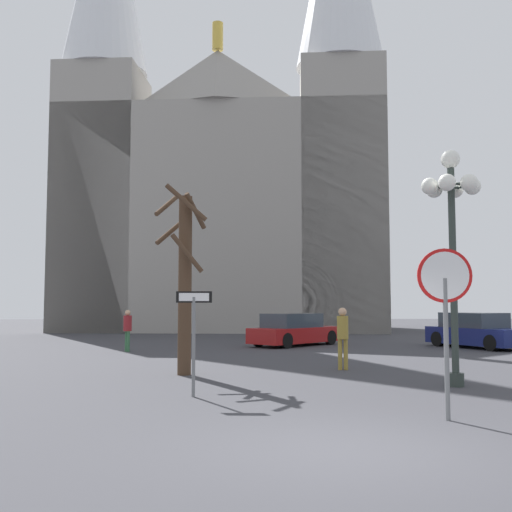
{
  "coord_description": "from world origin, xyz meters",
  "views": [
    {
      "loc": [
        -1.52,
        -7.85,
        1.91
      ],
      "look_at": [
        -0.67,
        17.35,
        3.84
      ],
      "focal_mm": 42.24,
      "sensor_mm": 36.0,
      "label": 1
    }
  ],
  "objects_px": {
    "pedestrian_standing": "(343,332)",
    "parked_car_near_red": "(294,331)",
    "stop_sign": "(445,297)",
    "cathedral": "(224,174)",
    "one_way_arrow_sign": "(194,328)",
    "parked_car_far_navy": "(477,331)",
    "pedestrian_walking": "(128,327)",
    "street_lamp": "(452,213)",
    "bare_tree": "(184,276)"
  },
  "relations": [
    {
      "from": "street_lamp",
      "to": "parked_car_far_navy",
      "type": "bearing_deg",
      "value": 65.87
    },
    {
      "from": "one_way_arrow_sign",
      "to": "pedestrian_standing",
      "type": "height_order",
      "value": "one_way_arrow_sign"
    },
    {
      "from": "one_way_arrow_sign",
      "to": "parked_car_far_navy",
      "type": "xyz_separation_m",
      "value": [
        10.92,
        12.63,
        -0.7
      ]
    },
    {
      "from": "cathedral",
      "to": "parked_car_near_red",
      "type": "distance_m",
      "value": 18.29
    },
    {
      "from": "parked_car_near_red",
      "to": "pedestrian_walking",
      "type": "relative_size",
      "value": 2.75
    },
    {
      "from": "cathedral",
      "to": "stop_sign",
      "type": "bearing_deg",
      "value": -82.3
    },
    {
      "from": "bare_tree",
      "to": "parked_car_far_navy",
      "type": "relative_size",
      "value": 1.07
    },
    {
      "from": "stop_sign",
      "to": "street_lamp",
      "type": "distance_m",
      "value": 4.61
    },
    {
      "from": "cathedral",
      "to": "stop_sign",
      "type": "xyz_separation_m",
      "value": [
        4.27,
        -31.57,
        -8.79
      ]
    },
    {
      "from": "stop_sign",
      "to": "one_way_arrow_sign",
      "type": "relative_size",
      "value": 1.31
    },
    {
      "from": "bare_tree",
      "to": "stop_sign",
      "type": "bearing_deg",
      "value": -52.4
    },
    {
      "from": "one_way_arrow_sign",
      "to": "parked_car_far_navy",
      "type": "relative_size",
      "value": 0.46
    },
    {
      "from": "street_lamp",
      "to": "parked_car_near_red",
      "type": "relative_size",
      "value": 1.24
    },
    {
      "from": "pedestrian_standing",
      "to": "bare_tree",
      "type": "bearing_deg",
      "value": -166.8
    },
    {
      "from": "parked_car_far_navy",
      "to": "one_way_arrow_sign",
      "type": "bearing_deg",
      "value": -130.85
    },
    {
      "from": "stop_sign",
      "to": "one_way_arrow_sign",
      "type": "xyz_separation_m",
      "value": [
        -4.28,
        2.57,
        -0.61
      ]
    },
    {
      "from": "one_way_arrow_sign",
      "to": "parked_car_far_navy",
      "type": "height_order",
      "value": "one_way_arrow_sign"
    },
    {
      "from": "street_lamp",
      "to": "bare_tree",
      "type": "xyz_separation_m",
      "value": [
        -6.36,
        2.36,
        -1.36
      ]
    },
    {
      "from": "parked_car_near_red",
      "to": "pedestrian_walking",
      "type": "bearing_deg",
      "value": -155.99
    },
    {
      "from": "one_way_arrow_sign",
      "to": "pedestrian_walking",
      "type": "height_order",
      "value": "one_way_arrow_sign"
    },
    {
      "from": "parked_car_far_navy",
      "to": "bare_tree",
      "type": "bearing_deg",
      "value": -141.88
    },
    {
      "from": "cathedral",
      "to": "pedestrian_standing",
      "type": "bearing_deg",
      "value": -80.97
    },
    {
      "from": "cathedral",
      "to": "pedestrian_standing",
      "type": "distance_m",
      "value": 26.46
    },
    {
      "from": "cathedral",
      "to": "pedestrian_standing",
      "type": "xyz_separation_m",
      "value": [
        3.86,
        -24.31,
        -9.71
      ]
    },
    {
      "from": "parked_car_near_red",
      "to": "pedestrian_walking",
      "type": "height_order",
      "value": "pedestrian_walking"
    },
    {
      "from": "stop_sign",
      "to": "bare_tree",
      "type": "height_order",
      "value": "bare_tree"
    },
    {
      "from": "parked_car_near_red",
      "to": "parked_car_far_navy",
      "type": "relative_size",
      "value": 0.94
    },
    {
      "from": "stop_sign",
      "to": "parked_car_near_red",
      "type": "relative_size",
      "value": 0.63
    },
    {
      "from": "parked_car_far_navy",
      "to": "parked_car_near_red",
      "type": "bearing_deg",
      "value": 168.66
    },
    {
      "from": "bare_tree",
      "to": "one_way_arrow_sign",
      "type": "bearing_deg",
      "value": -82.0
    },
    {
      "from": "pedestrian_standing",
      "to": "stop_sign",
      "type": "bearing_deg",
      "value": -86.81
    },
    {
      "from": "parked_car_far_navy",
      "to": "cathedral",
      "type": "bearing_deg",
      "value": 123.68
    },
    {
      "from": "cathedral",
      "to": "stop_sign",
      "type": "distance_m",
      "value": 33.05
    },
    {
      "from": "one_way_arrow_sign",
      "to": "bare_tree",
      "type": "relative_size",
      "value": 0.43
    },
    {
      "from": "stop_sign",
      "to": "street_lamp",
      "type": "bearing_deg",
      "value": 68.02
    },
    {
      "from": "street_lamp",
      "to": "parked_car_far_navy",
      "type": "distance_m",
      "value": 12.85
    },
    {
      "from": "one_way_arrow_sign",
      "to": "pedestrian_standing",
      "type": "distance_m",
      "value": 6.09
    },
    {
      "from": "stop_sign",
      "to": "bare_tree",
      "type": "bearing_deg",
      "value": 127.6
    },
    {
      "from": "pedestrian_standing",
      "to": "parked_car_near_red",
      "type": "bearing_deg",
      "value": 92.77
    },
    {
      "from": "stop_sign",
      "to": "parked_car_near_red",
      "type": "distance_m",
      "value": 16.78
    },
    {
      "from": "bare_tree",
      "to": "pedestrian_walking",
      "type": "xyz_separation_m",
      "value": [
        -2.8,
        7.48,
        -1.64
      ]
    },
    {
      "from": "cathedral",
      "to": "parked_car_near_red",
      "type": "height_order",
      "value": "cathedral"
    },
    {
      "from": "parked_car_far_navy",
      "to": "pedestrian_walking",
      "type": "xyz_separation_m",
      "value": [
        -14.24,
        -1.5,
        0.28
      ]
    },
    {
      "from": "parked_car_far_navy",
      "to": "pedestrian_standing",
      "type": "xyz_separation_m",
      "value": [
        -7.04,
        -7.94,
        0.38
      ]
    },
    {
      "from": "one_way_arrow_sign",
      "to": "pedestrian_walking",
      "type": "xyz_separation_m",
      "value": [
        -3.32,
        11.14,
        -0.42
      ]
    },
    {
      "from": "parked_car_near_red",
      "to": "bare_tree",
      "type": "bearing_deg",
      "value": -110.58
    },
    {
      "from": "parked_car_near_red",
      "to": "pedestrian_standing",
      "type": "relative_size",
      "value": 2.52
    },
    {
      "from": "one_way_arrow_sign",
      "to": "pedestrian_walking",
      "type": "bearing_deg",
      "value": 106.59
    },
    {
      "from": "bare_tree",
      "to": "parked_car_near_red",
      "type": "distance_m",
      "value": 11.36
    },
    {
      "from": "one_way_arrow_sign",
      "to": "parked_car_near_red",
      "type": "xyz_separation_m",
      "value": [
        3.42,
        14.14,
        -0.72
      ]
    }
  ]
}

